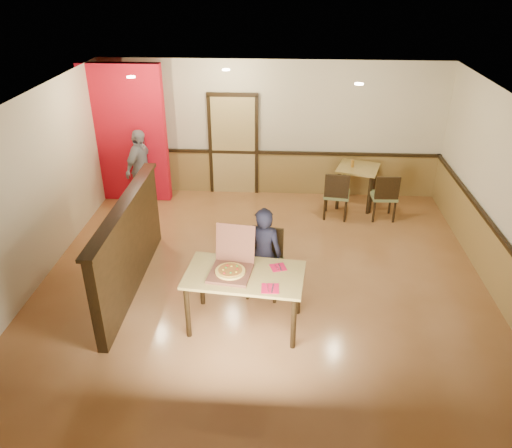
{
  "coord_description": "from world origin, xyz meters",
  "views": [
    {
      "loc": [
        0.26,
        -6.47,
        4.5
      ],
      "look_at": [
        -0.12,
        0.0,
        1.05
      ],
      "focal_mm": 35.0,
      "sensor_mm": 36.0,
      "label": 1
    }
  ],
  "objects_px": {
    "side_table": "(357,176)",
    "diner": "(263,254)",
    "pizza_box": "(231,268)",
    "passerby": "(141,169)",
    "main_table": "(245,281)",
    "diner_chair": "(265,259)",
    "side_chair_left": "(337,193)",
    "side_chair_right": "(385,195)",
    "condiment": "(353,164)"
  },
  "relations": [
    {
      "from": "side_table",
      "to": "diner",
      "type": "relative_size",
      "value": 0.66
    },
    {
      "from": "side_table",
      "to": "pizza_box",
      "type": "relative_size",
      "value": 1.4
    },
    {
      "from": "side_table",
      "to": "passerby",
      "type": "relative_size",
      "value": 0.61
    },
    {
      "from": "main_table",
      "to": "diner_chair",
      "type": "height_order",
      "value": "diner_chair"
    },
    {
      "from": "passerby",
      "to": "pizza_box",
      "type": "bearing_deg",
      "value": -131.2
    },
    {
      "from": "main_table",
      "to": "side_chair_left",
      "type": "distance_m",
      "value": 3.65
    },
    {
      "from": "main_table",
      "to": "pizza_box",
      "type": "bearing_deg",
      "value": 177.44
    },
    {
      "from": "passerby",
      "to": "diner",
      "type": "bearing_deg",
      "value": -121.47
    },
    {
      "from": "diner_chair",
      "to": "main_table",
      "type": "bearing_deg",
      "value": -96.35
    },
    {
      "from": "side_chair_left",
      "to": "side_table",
      "type": "xyz_separation_m",
      "value": [
        0.46,
        0.62,
        0.12
      ]
    },
    {
      "from": "main_table",
      "to": "passerby",
      "type": "relative_size",
      "value": 1.03
    },
    {
      "from": "side_chair_right",
      "to": "side_table",
      "type": "distance_m",
      "value": 0.78
    },
    {
      "from": "diner_chair",
      "to": "condiment",
      "type": "xyz_separation_m",
      "value": [
        1.6,
        3.11,
        0.36
      ]
    },
    {
      "from": "side_chair_left",
      "to": "passerby",
      "type": "bearing_deg",
      "value": 3.18
    },
    {
      "from": "diner_chair",
      "to": "side_chair_left",
      "type": "xyz_separation_m",
      "value": [
        1.26,
        2.5,
        -0.02
      ]
    },
    {
      "from": "diner_chair",
      "to": "side_chair_left",
      "type": "bearing_deg",
      "value": 73.06
    },
    {
      "from": "diner_chair",
      "to": "diner",
      "type": "bearing_deg",
      "value": -87.9
    },
    {
      "from": "side_chair_right",
      "to": "diner",
      "type": "distance_m",
      "value": 3.45
    },
    {
      "from": "side_chair_left",
      "to": "passerby",
      "type": "height_order",
      "value": "passerby"
    },
    {
      "from": "side_table",
      "to": "pizza_box",
      "type": "bearing_deg",
      "value": -118.65
    },
    {
      "from": "diner",
      "to": "pizza_box",
      "type": "distance_m",
      "value": 0.78
    },
    {
      "from": "passerby",
      "to": "side_chair_left",
      "type": "bearing_deg",
      "value": -77.54
    },
    {
      "from": "diner",
      "to": "side_table",
      "type": "bearing_deg",
      "value": -109.8
    },
    {
      "from": "passerby",
      "to": "condiment",
      "type": "bearing_deg",
      "value": -68.74
    },
    {
      "from": "main_table",
      "to": "pizza_box",
      "type": "distance_m",
      "value": 0.26
    },
    {
      "from": "pizza_box",
      "to": "diner_chair",
      "type": "bearing_deg",
      "value": 70.16
    },
    {
      "from": "side_table",
      "to": "side_chair_left",
      "type": "bearing_deg",
      "value": -126.57
    },
    {
      "from": "diner",
      "to": "passerby",
      "type": "bearing_deg",
      "value": -40.99
    },
    {
      "from": "side_chair_right",
      "to": "diner",
      "type": "xyz_separation_m",
      "value": [
        -2.2,
        -2.65,
        0.22
      ]
    },
    {
      "from": "side_table",
      "to": "condiment",
      "type": "height_order",
      "value": "condiment"
    },
    {
      "from": "main_table",
      "to": "diner",
      "type": "distance_m",
      "value": 0.71
    },
    {
      "from": "side_chair_right",
      "to": "pizza_box",
      "type": "bearing_deg",
      "value": 49.9
    },
    {
      "from": "main_table",
      "to": "pizza_box",
      "type": "height_order",
      "value": "pizza_box"
    },
    {
      "from": "main_table",
      "to": "passerby",
      "type": "xyz_separation_m",
      "value": [
        -2.38,
        3.68,
        0.07
      ]
    },
    {
      "from": "side_chair_left",
      "to": "condiment",
      "type": "xyz_separation_m",
      "value": [
        0.34,
        0.62,
        0.38
      ]
    },
    {
      "from": "diner",
      "to": "passerby",
      "type": "distance_m",
      "value": 3.98
    },
    {
      "from": "passerby",
      "to": "condiment",
      "type": "height_order",
      "value": "passerby"
    },
    {
      "from": "side_table",
      "to": "side_chair_right",
      "type": "bearing_deg",
      "value": -53.9
    },
    {
      "from": "diner",
      "to": "passerby",
      "type": "xyz_separation_m",
      "value": [
        -2.59,
        3.01,
        0.06
      ]
    },
    {
      "from": "pizza_box",
      "to": "main_table",
      "type": "bearing_deg",
      "value": -0.69
    },
    {
      "from": "main_table",
      "to": "diner",
      "type": "bearing_deg",
      "value": 77.75
    },
    {
      "from": "passerby",
      "to": "pizza_box",
      "type": "xyz_separation_m",
      "value": [
        2.2,
        -3.66,
        0.11
      ]
    },
    {
      "from": "diner_chair",
      "to": "side_table",
      "type": "distance_m",
      "value": 3.56
    },
    {
      "from": "condiment",
      "to": "diner_chair",
      "type": "bearing_deg",
      "value": -117.2
    },
    {
      "from": "diner_chair",
      "to": "passerby",
      "type": "bearing_deg",
      "value": 142.34
    },
    {
      "from": "condiment",
      "to": "diner",
      "type": "bearing_deg",
      "value": -116.39
    },
    {
      "from": "diner_chair",
      "to": "side_table",
      "type": "xyz_separation_m",
      "value": [
        1.72,
        3.12,
        0.1
      ]
    },
    {
      "from": "main_table",
      "to": "side_chair_right",
      "type": "xyz_separation_m",
      "value": [
        2.42,
        3.32,
        -0.21
      ]
    },
    {
      "from": "diner",
      "to": "condiment",
      "type": "xyz_separation_m",
      "value": [
        1.62,
        3.27,
        0.17
      ]
    },
    {
      "from": "condiment",
      "to": "side_table",
      "type": "bearing_deg",
      "value": 1.64
    }
  ]
}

